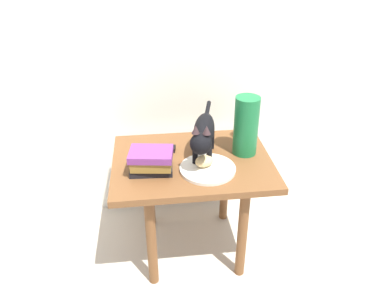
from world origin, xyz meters
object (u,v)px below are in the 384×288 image
plate (208,169)px  cat (204,133)px  candle_jar (243,131)px  bread_roll (204,161)px  side_table (192,175)px  book_stack (151,161)px  green_vase (246,126)px  tv_remote (159,148)px

plate → cat: cat is taller
cat → candle_jar: 0.30m
plate → bread_roll: size_ratio=2.98×
side_table → book_stack: 0.23m
plate → cat: (-0.01, 0.09, 0.13)m
plate → cat: 0.15m
bread_roll → candle_jar: (0.23, 0.26, -0.00)m
candle_jar → side_table: bearing=-147.1°
plate → candle_jar: bearing=51.0°
side_table → green_vase: size_ratio=2.60×
side_table → plate: (0.06, -0.09, 0.09)m
plate → bread_roll: (-0.01, 0.01, 0.03)m
side_table → green_vase: green_vase is taller
green_vase → side_table: bearing=-171.6°
bread_roll → green_vase: green_vase is taller
cat → plate: bearing=-86.1°
cat → green_vase: size_ratio=1.73×
side_table → tv_remote: tv_remote is taller
side_table → green_vase: 0.33m
plate → bread_roll: bearing=139.1°
plate → book_stack: book_stack is taller
plate → book_stack: 0.24m
side_table → book_stack: (-0.18, -0.07, 0.13)m
side_table → candle_jar: 0.35m
cat → green_vase: green_vase is taller
bread_roll → tv_remote: (-0.18, 0.18, -0.03)m
plate → bread_roll: 0.04m
plate → bread_roll: bread_roll is taller
side_table → book_stack: size_ratio=3.63×
cat → book_stack: cat is taller
book_stack → green_vase: (0.43, 0.11, 0.08)m
bread_roll → book_stack: book_stack is taller
green_vase → candle_jar: (0.03, 0.14, -0.10)m
side_table → bread_roll: 0.15m
side_table → green_vase: (0.25, 0.04, 0.22)m
book_stack → candle_jar: size_ratio=2.28×
candle_jar → green_vase: bearing=-101.3°
bread_roll → book_stack: size_ratio=0.41×
side_table → plate: 0.14m
side_table → bread_roll: size_ratio=8.81×
candle_jar → tv_remote: candle_jar is taller
plate → green_vase: green_vase is taller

